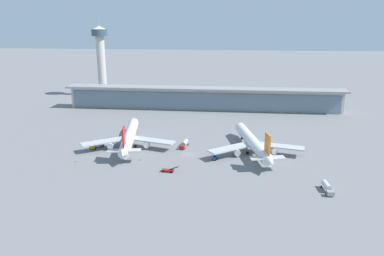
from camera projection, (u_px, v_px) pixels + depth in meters
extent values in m
plane|color=slate|center=(188.00, 154.00, 168.86)|extent=(1200.00, 1200.00, 0.00)
cylinder|color=white|center=(129.00, 136.00, 178.69)|extent=(13.14, 48.33, 5.08)
cone|color=white|center=(134.00, 122.00, 203.73)|extent=(5.68, 5.35, 4.98)
cone|color=white|center=(123.00, 154.00, 153.76)|extent=(5.45, 6.28, 4.57)
cube|color=black|center=(134.00, 122.00, 200.69)|extent=(4.11, 2.71, 0.61)
cube|color=#B7BABF|center=(105.00, 141.00, 174.06)|extent=(21.05, 17.33, 0.61)
cube|color=#B7BABF|center=(152.00, 140.00, 175.34)|extent=(22.59, 11.52, 0.61)
cylinder|color=silver|center=(111.00, 145.00, 174.21)|extent=(3.38, 4.10, 2.80)
cylinder|color=silver|center=(147.00, 144.00, 175.19)|extent=(3.38, 4.10, 2.80)
cube|color=red|center=(124.00, 137.00, 156.32)|extent=(1.64, 6.15, 7.88)
cube|color=#B7BABF|center=(124.00, 150.00, 157.07)|extent=(14.46, 6.16, 0.44)
cylinder|color=black|center=(123.00, 146.00, 177.18)|extent=(1.24, 1.39, 1.23)
cylinder|color=black|center=(135.00, 146.00, 177.51)|extent=(1.24, 1.39, 1.23)
cylinder|color=black|center=(133.00, 133.00, 198.33)|extent=(1.24, 1.39, 1.23)
cylinder|color=white|center=(253.00, 142.00, 170.22)|extent=(15.39, 48.12, 5.08)
cone|color=white|center=(239.00, 126.00, 195.15)|extent=(5.85, 5.54, 4.98)
cone|color=white|center=(270.00, 162.00, 145.39)|extent=(5.67, 6.44, 4.57)
cube|color=black|center=(241.00, 126.00, 192.13)|extent=(4.17, 2.88, 0.61)
cube|color=#B7BABF|center=(231.00, 148.00, 165.10)|extent=(20.62, 18.01, 0.61)
cube|color=#B7BABF|center=(279.00, 146.00, 167.40)|extent=(22.60, 10.56, 0.61)
cylinder|color=silver|center=(237.00, 152.00, 165.37)|extent=(3.53, 4.20, 2.80)
cylinder|color=silver|center=(273.00, 150.00, 167.12)|extent=(3.53, 4.20, 2.80)
cube|color=orange|center=(268.00, 143.00, 147.94)|extent=(1.93, 6.12, 7.88)
cube|color=#B7BABF|center=(267.00, 158.00, 148.69)|extent=(14.51, 6.79, 0.44)
cylinder|color=black|center=(248.00, 153.00, 168.59)|extent=(1.29, 1.42, 1.23)
cylinder|color=black|center=(260.00, 153.00, 169.18)|extent=(1.29, 1.42, 1.23)
cylinder|color=black|center=(242.00, 138.00, 189.78)|extent=(1.29, 1.42, 1.23)
cube|color=#B21E1E|center=(182.00, 147.00, 174.55)|extent=(2.66, 2.32, 1.50)
cylinder|color=silver|center=(185.00, 143.00, 178.83)|extent=(2.87, 5.84, 2.10)
cylinder|color=black|center=(185.00, 148.00, 175.38)|extent=(0.40, 0.93, 0.90)
cylinder|color=black|center=(180.00, 148.00, 175.91)|extent=(0.40, 0.93, 0.90)
cylinder|color=black|center=(188.00, 144.00, 180.69)|extent=(0.40, 0.93, 0.90)
cylinder|color=black|center=(184.00, 144.00, 181.21)|extent=(0.40, 0.93, 0.90)
cube|color=gray|center=(330.00, 193.00, 128.35)|extent=(2.54, 2.18, 1.50)
cylinder|color=silver|center=(326.00, 185.00, 132.77)|extent=(2.52, 5.74, 2.10)
cylinder|color=black|center=(332.00, 194.00, 129.44)|extent=(0.35, 0.92, 0.90)
cylinder|color=black|center=(326.00, 194.00, 129.51)|extent=(0.35, 0.92, 0.90)
cylinder|color=black|center=(327.00, 187.00, 134.91)|extent=(0.35, 0.92, 0.90)
cylinder|color=black|center=(321.00, 187.00, 134.98)|extent=(0.35, 0.92, 0.90)
cube|color=#234C9E|center=(215.00, 158.00, 161.91)|extent=(2.25, 3.11, 0.90)
cube|color=black|center=(215.00, 156.00, 161.43)|extent=(0.87, 0.87, 0.70)
cylinder|color=black|center=(214.00, 158.00, 163.17)|extent=(0.53, 0.94, 0.90)
cylinder|color=black|center=(217.00, 158.00, 162.64)|extent=(0.53, 0.94, 0.90)
cylinder|color=black|center=(212.00, 159.00, 161.44)|extent=(0.53, 0.94, 0.90)
cylinder|color=black|center=(216.00, 160.00, 160.91)|extent=(0.53, 0.94, 0.90)
cube|color=yellow|center=(92.00, 147.00, 174.79)|extent=(2.88, 2.69, 1.50)
cube|color=black|center=(91.00, 147.00, 174.08)|extent=(1.87, 1.10, 0.70)
cube|color=silver|center=(99.00, 143.00, 177.84)|extent=(4.23, 5.14, 2.50)
cylinder|color=black|center=(95.00, 148.00, 175.05)|extent=(0.68, 0.92, 0.90)
cylinder|color=black|center=(92.00, 148.00, 176.21)|extent=(0.68, 0.92, 0.90)
cylinder|color=black|center=(103.00, 146.00, 178.82)|extent=(0.68, 0.92, 0.90)
cylinder|color=black|center=(100.00, 145.00, 179.99)|extent=(0.68, 0.92, 0.90)
cube|color=#B21E1E|center=(168.00, 170.00, 148.98)|extent=(4.97, 2.31, 0.60)
cube|color=black|center=(174.00, 168.00, 148.17)|extent=(4.03, 1.33, 1.72)
cylinder|color=black|center=(172.00, 170.00, 149.49)|extent=(0.93, 0.38, 0.90)
cylinder|color=black|center=(171.00, 172.00, 147.93)|extent=(0.93, 0.38, 0.90)
cylinder|color=black|center=(164.00, 170.00, 150.18)|extent=(0.93, 0.38, 0.90)
cylinder|color=black|center=(163.00, 171.00, 148.63)|extent=(0.93, 0.38, 0.90)
cube|color=beige|center=(203.00, 99.00, 250.79)|extent=(180.00, 8.00, 14.00)
cube|color=slate|center=(203.00, 102.00, 246.87)|extent=(176.40, 0.50, 11.20)
cube|color=gray|center=(203.00, 89.00, 246.76)|extent=(183.60, 12.80, 1.20)
cylinder|color=beige|center=(102.00, 67.00, 291.31)|extent=(6.40, 6.40, 46.25)
cylinder|color=#384C5B|center=(99.00, 32.00, 284.18)|extent=(12.00, 12.00, 5.00)
cone|color=beige|center=(99.00, 27.00, 283.15)|extent=(10.20, 10.20, 2.40)
cylinder|color=#99999E|center=(99.00, 22.00, 282.12)|extent=(0.36, 0.36, 5.00)
cone|color=orange|center=(140.00, 159.00, 161.74)|extent=(0.44, 0.44, 0.70)
cube|color=black|center=(140.00, 160.00, 161.84)|extent=(0.62, 0.62, 0.04)
cone|color=orange|center=(76.00, 161.00, 159.83)|extent=(0.44, 0.44, 0.70)
cube|color=black|center=(76.00, 162.00, 159.92)|extent=(0.62, 0.62, 0.04)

